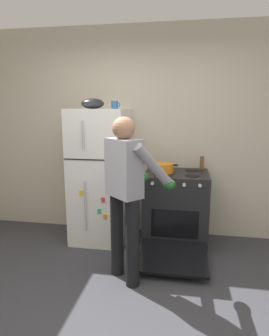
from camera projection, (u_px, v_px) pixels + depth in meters
The scene contains 9 objects.
ground at pixel (99, 326), 2.32m from camera, with size 8.00×8.00×0.00m, color #38383D.
kitchen_wall_back at pixel (138, 133), 3.93m from camera, with size 6.00×0.10×2.70m, color beige.
refrigerator at pixel (101, 176), 3.74m from camera, with size 0.68×0.72×1.66m.
stove_range at pixel (176, 210), 3.64m from camera, with size 0.76×1.22×0.91m.
person_cook at pixel (127, 186), 2.79m from camera, with size 0.68×0.71×1.60m.
red_pot at pixel (163, 168), 3.53m from camera, with size 0.34×0.24×0.11m.
coffee_mug at pixel (115, 105), 3.58m from camera, with size 0.11×0.08×0.10m.
pepper_mill at pixel (202, 163), 3.69m from camera, with size 0.05×0.05×0.17m, color brown.
mixing_bowl at pixel (93, 104), 3.57m from camera, with size 0.28×0.28×0.12m, color black.
Camera 1 is at (0.62, -1.95, 1.67)m, focal length 31.65 mm.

